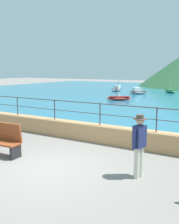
# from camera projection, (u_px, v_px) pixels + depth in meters

# --- Properties ---
(ground_plane) EXTENTS (120.00, 120.00, 0.00)m
(ground_plane) POSITION_uv_depth(u_px,v_px,m) (50.00, 167.00, 8.00)
(ground_plane) COLOR slate
(promenade_wall) EXTENTS (20.00, 0.56, 0.70)m
(promenade_wall) POSITION_uv_depth(u_px,v_px,m) (100.00, 134.00, 10.65)
(promenade_wall) COLOR tan
(promenade_wall) RESTS_ON ground
(railing) EXTENTS (18.44, 0.04, 0.90)m
(railing) POSITION_uv_depth(u_px,v_px,m) (100.00, 110.00, 10.49)
(railing) COLOR #383330
(railing) RESTS_ON promenade_wall
(bench_main) EXTENTS (1.73, 0.67, 1.13)m
(bench_main) POSITION_uv_depth(u_px,v_px,m) (0.00, 139.00, 9.07)
(bench_main) COLOR brown
(bench_main) RESTS_ON ground
(person_walking) EXTENTS (0.38, 0.55, 1.75)m
(person_walking) POSITION_uv_depth(u_px,v_px,m) (139.00, 143.00, 7.05)
(person_walking) COLOR beige
(person_walking) RESTS_ON ground
(boat_0) EXTENTS (2.43, 1.96, 1.95)m
(boat_0) POSITION_uv_depth(u_px,v_px,m) (119.00, 98.00, 24.49)
(boat_0) COLOR red
(boat_0) RESTS_ON lake_water
(boat_2) EXTENTS (2.14, 2.36, 1.75)m
(boat_2) POSITION_uv_depth(u_px,v_px,m) (170.00, 91.00, 32.09)
(boat_2) COLOR #338C59
(boat_2) RESTS_ON lake_water
(boat_4) EXTENTS (1.02, 2.34, 0.76)m
(boat_4) POSITION_uv_depth(u_px,v_px,m) (117.00, 89.00, 34.59)
(boat_4) COLOR gray
(boat_4) RESTS_ON lake_water
(boat_6) EXTENTS (2.16, 2.35, 0.76)m
(boat_6) POSITION_uv_depth(u_px,v_px,m) (138.00, 92.00, 30.48)
(boat_6) COLOR gray
(boat_6) RESTS_ON lake_water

